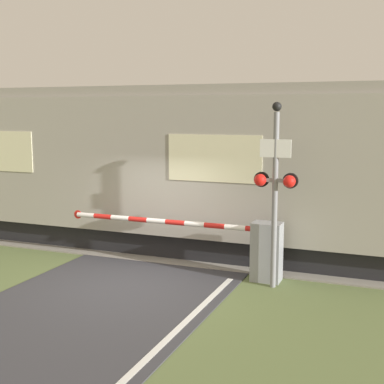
{
  "coord_description": "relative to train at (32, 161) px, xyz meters",
  "views": [
    {
      "loc": [
        5.04,
        -9.28,
        3.49
      ],
      "look_at": [
        0.62,
        1.83,
        1.67
      ],
      "focal_mm": 50.0,
      "sensor_mm": 36.0,
      "label": 1
    }
  ],
  "objects": [
    {
      "name": "train",
      "position": [
        0.0,
        0.0,
        0.0
      ],
      "size": [
        21.62,
        2.73,
        4.07
      ],
      "color": "black",
      "rests_on": "ground_plane"
    },
    {
      "name": "crossing_barrier",
      "position": [
        6.95,
        -1.87,
        -1.4
      ],
      "size": [
        4.96,
        0.44,
        1.23
      ],
      "color": "gray",
      "rests_on": "ground_plane"
    },
    {
      "name": "ground_plane",
      "position": [
        4.77,
        -3.11,
        -2.08
      ],
      "size": [
        80.0,
        80.0,
        0.0
      ],
      "primitive_type": "plane",
      "color": "#5B6B3D"
    },
    {
      "name": "signal_post",
      "position": [
        7.51,
        -2.23,
        0.01
      ],
      "size": [
        0.87,
        0.26,
        3.66
      ],
      "color": "gray",
      "rests_on": "ground_plane"
    },
    {
      "name": "track_bed",
      "position": [
        4.77,
        0.0,
        -2.06
      ],
      "size": [
        36.0,
        3.2,
        0.13
      ],
      "color": "gray",
      "rests_on": "ground_plane"
    }
  ]
}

